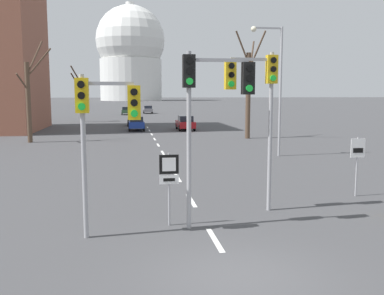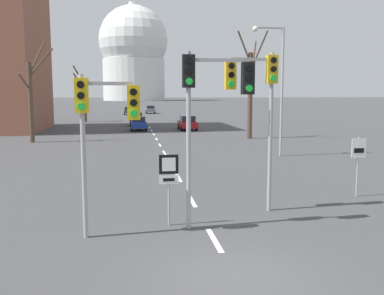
{
  "view_description": "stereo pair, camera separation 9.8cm",
  "coord_description": "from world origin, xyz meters",
  "px_view_note": "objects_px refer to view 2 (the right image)",
  "views": [
    {
      "loc": [
        -2.38,
        -8.94,
        4.12
      ],
      "look_at": [
        -0.27,
        5.04,
        2.32
      ],
      "focal_mm": 40.0,
      "sensor_mm": 36.0,
      "label": 1
    },
    {
      "loc": [
        -2.28,
        -8.95,
        4.12
      ],
      "look_at": [
        -0.27,
        5.04,
        2.32
      ],
      "focal_mm": 40.0,
      "sensor_mm": 36.0,
      "label": 2
    }
  ],
  "objects_px": {
    "traffic_signal_near_right": "(258,92)",
    "street_lamp_right": "(277,78)",
    "traffic_signal_near_left": "(101,116)",
    "sedan_far_left": "(129,111)",
    "sedan_near_right": "(139,123)",
    "sedan_mid_centre": "(136,119)",
    "speed_limit_sign": "(358,157)",
    "traffic_signal_centre_tall": "(209,95)",
    "route_sign_post": "(169,177)",
    "sedan_near_left": "(150,109)",
    "sedan_far_right": "(187,123)"
  },
  "relations": [
    {
      "from": "traffic_signal_centre_tall",
      "to": "traffic_signal_near_left",
      "type": "distance_m",
      "value": 3.22
    },
    {
      "from": "traffic_signal_centre_tall",
      "to": "sedan_far_right",
      "type": "height_order",
      "value": "traffic_signal_centre_tall"
    },
    {
      "from": "traffic_signal_centre_tall",
      "to": "route_sign_post",
      "type": "bearing_deg",
      "value": 162.74
    },
    {
      "from": "traffic_signal_near_right",
      "to": "street_lamp_right",
      "type": "bearing_deg",
      "value": 68.1
    },
    {
      "from": "traffic_signal_near_left",
      "to": "sedan_far_left",
      "type": "bearing_deg",
      "value": 89.6
    },
    {
      "from": "traffic_signal_centre_tall",
      "to": "sedan_far_left",
      "type": "relative_size",
      "value": 1.35
    },
    {
      "from": "traffic_signal_near_right",
      "to": "traffic_signal_near_left",
      "type": "height_order",
      "value": "traffic_signal_near_right"
    },
    {
      "from": "sedan_far_left",
      "to": "sedan_mid_centre",
      "type": "bearing_deg",
      "value": -87.92
    },
    {
      "from": "sedan_far_right",
      "to": "sedan_near_right",
      "type": "bearing_deg",
      "value": 179.25
    },
    {
      "from": "traffic_signal_centre_tall",
      "to": "street_lamp_right",
      "type": "xyz_separation_m",
      "value": [
        7.05,
        14.21,
        1.04
      ]
    },
    {
      "from": "speed_limit_sign",
      "to": "traffic_signal_near_left",
      "type": "bearing_deg",
      "value": -160.28
    },
    {
      "from": "street_lamp_right",
      "to": "sedan_far_left",
      "type": "relative_size",
      "value": 2.11
    },
    {
      "from": "sedan_near_right",
      "to": "sedan_mid_centre",
      "type": "distance_m",
      "value": 6.91
    },
    {
      "from": "traffic_signal_near_right",
      "to": "route_sign_post",
      "type": "bearing_deg",
      "value": -158.91
    },
    {
      "from": "sedan_near_left",
      "to": "sedan_far_right",
      "type": "xyz_separation_m",
      "value": [
        2.26,
        -40.46,
        -0.01
      ]
    },
    {
      "from": "traffic_signal_near_right",
      "to": "sedan_far_right",
      "type": "height_order",
      "value": "traffic_signal_near_right"
    },
    {
      "from": "route_sign_post",
      "to": "sedan_mid_centre",
      "type": "bearing_deg",
      "value": 90.59
    },
    {
      "from": "speed_limit_sign",
      "to": "sedan_far_right",
      "type": "distance_m",
      "value": 32.07
    },
    {
      "from": "sedan_near_right",
      "to": "sedan_far_right",
      "type": "height_order",
      "value": "sedan_far_right"
    },
    {
      "from": "sedan_near_left",
      "to": "sedan_near_right",
      "type": "relative_size",
      "value": 1.16
    },
    {
      "from": "speed_limit_sign",
      "to": "sedan_near_right",
      "type": "relative_size",
      "value": 0.62
    },
    {
      "from": "speed_limit_sign",
      "to": "sedan_mid_centre",
      "type": "relative_size",
      "value": 0.55
    },
    {
      "from": "traffic_signal_near_right",
      "to": "street_lamp_right",
      "type": "height_order",
      "value": "street_lamp_right"
    },
    {
      "from": "speed_limit_sign",
      "to": "sedan_mid_centre",
      "type": "xyz_separation_m",
      "value": [
        -8.23,
        38.93,
        -0.76
      ]
    },
    {
      "from": "sedan_near_right",
      "to": "traffic_signal_centre_tall",
      "type": "bearing_deg",
      "value": -87.61
    },
    {
      "from": "traffic_signal_near_left",
      "to": "sedan_near_right",
      "type": "xyz_separation_m",
      "value": [
        1.68,
        35.52,
        -2.69
      ]
    },
    {
      "from": "route_sign_post",
      "to": "sedan_near_left",
      "type": "bearing_deg",
      "value": 87.77
    },
    {
      "from": "traffic_signal_centre_tall",
      "to": "sedan_near_right",
      "type": "height_order",
      "value": "traffic_signal_centre_tall"
    },
    {
      "from": "traffic_signal_centre_tall",
      "to": "route_sign_post",
      "type": "xyz_separation_m",
      "value": [
        -1.18,
        0.37,
        -2.5
      ]
    },
    {
      "from": "speed_limit_sign",
      "to": "street_lamp_right",
      "type": "height_order",
      "value": "street_lamp_right"
    },
    {
      "from": "sedan_near_right",
      "to": "sedan_far_left",
      "type": "xyz_separation_m",
      "value": [
        -1.19,
        35.72,
        -0.02
      ]
    },
    {
      "from": "traffic_signal_near_left",
      "to": "route_sign_post",
      "type": "relative_size",
      "value": 2.02
    },
    {
      "from": "route_sign_post",
      "to": "street_lamp_right",
      "type": "relative_size",
      "value": 0.28
    },
    {
      "from": "route_sign_post",
      "to": "sedan_mid_centre",
      "type": "distance_m",
      "value": 41.65
    },
    {
      "from": "sedan_near_right",
      "to": "sedan_mid_centre",
      "type": "height_order",
      "value": "sedan_mid_centre"
    },
    {
      "from": "traffic_signal_centre_tall",
      "to": "street_lamp_right",
      "type": "bearing_deg",
      "value": 63.61
    },
    {
      "from": "traffic_signal_near_left",
      "to": "route_sign_post",
      "type": "bearing_deg",
      "value": 21.91
    },
    {
      "from": "route_sign_post",
      "to": "sedan_near_left",
      "type": "distance_m",
      "value": 75.18
    },
    {
      "from": "route_sign_post",
      "to": "street_lamp_right",
      "type": "xyz_separation_m",
      "value": [
        8.23,
        13.84,
        3.55
      ]
    },
    {
      "from": "sedan_far_left",
      "to": "sedan_near_right",
      "type": "bearing_deg",
      "value": -88.09
    },
    {
      "from": "sedan_mid_centre",
      "to": "street_lamp_right",
      "type": "bearing_deg",
      "value": -72.7
    },
    {
      "from": "traffic_signal_centre_tall",
      "to": "traffic_signal_near_right",
      "type": "xyz_separation_m",
      "value": [
        1.98,
        1.59,
        0.11
      ]
    },
    {
      "from": "route_sign_post",
      "to": "sedan_near_left",
      "type": "relative_size",
      "value": 0.51
    },
    {
      "from": "route_sign_post",
      "to": "speed_limit_sign",
      "type": "height_order",
      "value": "speed_limit_sign"
    },
    {
      "from": "traffic_signal_near_right",
      "to": "speed_limit_sign",
      "type": "distance_m",
      "value": 5.5
    },
    {
      "from": "speed_limit_sign",
      "to": "sedan_far_left",
      "type": "height_order",
      "value": "speed_limit_sign"
    },
    {
      "from": "traffic_signal_centre_tall",
      "to": "sedan_far_right",
      "type": "bearing_deg",
      "value": 83.48
    },
    {
      "from": "sedan_mid_centre",
      "to": "sedan_near_left",
      "type": "bearing_deg",
      "value": 84.29
    },
    {
      "from": "sedan_near_left",
      "to": "sedan_far_left",
      "type": "distance_m",
      "value": 6.41
    },
    {
      "from": "traffic_signal_centre_tall",
      "to": "speed_limit_sign",
      "type": "xyz_separation_m",
      "value": [
        6.61,
        3.08,
        -2.44
      ]
    }
  ]
}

